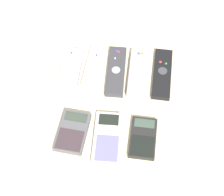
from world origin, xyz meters
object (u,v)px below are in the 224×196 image
remote_1 (94,68)px  remote_4 (162,74)px  calculator_2 (143,138)px  calculator_1 (108,138)px  remote_0 (72,65)px  remote_3 (139,73)px  calculator_0 (73,132)px  remote_2 (115,71)px

remote_1 → remote_4: 0.21m
remote_1 → calculator_2: bearing=-49.1°
remote_4 → calculator_1: (-0.14, -0.24, 0.00)m
remote_0 → calculator_2: bearing=-43.5°
remote_1 → remote_0: bearing=-178.6°
remote_1 → remote_3: size_ratio=0.96×
remote_0 → remote_3: bearing=-1.4°
remote_0 → calculator_0: remote_0 is taller
remote_2 → remote_3: (0.07, 0.00, 0.00)m
remote_4 → calculator_1: 0.27m
remote_2 → remote_3: 0.07m
remote_4 → remote_3: bearing=-174.2°
remote_1 → remote_2: remote_1 is taller
remote_4 → calculator_2: same height
remote_4 → remote_2: bearing=-176.1°
remote_1 → remote_2: 0.07m
remote_1 → calculator_2: remote_1 is taller
remote_2 → remote_4: size_ratio=0.99×
remote_2 → remote_4: remote_2 is taller
remote_0 → remote_4: 0.28m
remote_4 → calculator_1: size_ratio=1.18×
remote_0 → calculator_1: (0.14, -0.23, -0.00)m
remote_2 → calculator_0: bearing=-114.8°
calculator_0 → calculator_2: (0.20, 0.01, -0.00)m
remote_0 → remote_3: (0.21, -0.00, -0.00)m
calculator_0 → calculator_1: bearing=0.7°
remote_2 → remote_3: remote_3 is taller
remote_3 → calculator_2: size_ratio=1.41×
remote_0 → calculator_1: remote_0 is taller
remote_1 → remote_4: remote_1 is taller
remote_0 → calculator_2: 0.33m
remote_4 → calculator_1: bearing=-119.5°
remote_2 → calculator_2: size_ratio=1.48×
remote_4 → calculator_2: bearing=-99.8°
remote_3 → remote_4: bearing=4.7°
remote_1 → remote_3: (0.14, -0.00, 0.00)m
remote_3 → calculator_1: remote_3 is taller
remote_3 → calculator_0: bearing=-126.7°
remote_0 → remote_2: (0.14, -0.00, -0.00)m
calculator_0 → calculator_2: bearing=5.5°
remote_1 → calculator_1: (0.07, -0.23, -0.00)m
remote_1 → calculator_2: (0.17, -0.22, -0.00)m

